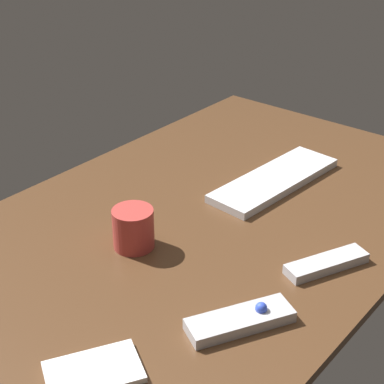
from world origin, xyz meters
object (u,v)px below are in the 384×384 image
Objects in this scene: tv_remote at (327,263)px; coffee_mug at (133,228)px; media_remote at (241,320)px; keyboard at (275,180)px; notepad at (94,372)px.

tv_remote is 39.15cm from coffee_mug.
coffee_mug reaches higher than tv_remote.
coffee_mug is (6.02, 31.24, 3.14)cm from media_remote.
keyboard is 2.55× the size of notepad.
keyboard and tv_remote have the same top height.
keyboard is 42.48cm from coffee_mug.
media_remote is 1.31× the size of notepad.
media_remote reaches higher than tv_remote.
tv_remote is at bearing 21.07° from media_remote.
coffee_mug is 36.29cm from notepad.
tv_remote is 1.18× the size of notepad.
notepad is at bearing -176.27° from media_remote.
media_remote is (-47.71, -23.75, 0.16)cm from keyboard.
media_remote is at bearing -100.91° from coffee_mug.
media_remote is at bearing -149.06° from keyboard.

